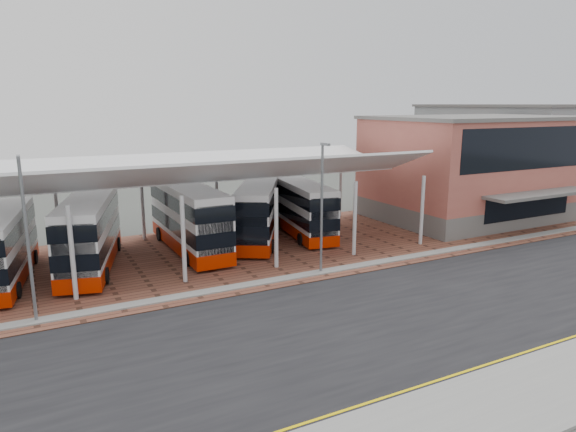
% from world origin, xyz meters
% --- Properties ---
extents(ground, '(140.00, 140.00, 0.00)m').
position_xyz_m(ground, '(0.00, 0.00, 0.00)').
color(ground, '#434641').
extents(road, '(120.00, 14.00, 0.02)m').
position_xyz_m(road, '(0.00, -1.00, 0.01)').
color(road, black).
rests_on(road, ground).
extents(forecourt, '(72.00, 16.00, 0.06)m').
position_xyz_m(forecourt, '(2.00, 13.00, 0.03)').
color(forecourt, brown).
rests_on(forecourt, ground).
extents(sidewalk, '(120.00, 4.00, 0.14)m').
position_xyz_m(sidewalk, '(0.00, -9.00, 0.07)').
color(sidewalk, gray).
rests_on(sidewalk, ground).
extents(north_kerb, '(120.00, 0.80, 0.14)m').
position_xyz_m(north_kerb, '(0.00, 6.20, 0.07)').
color(north_kerb, gray).
rests_on(north_kerb, ground).
extents(yellow_line_near, '(120.00, 0.12, 0.01)m').
position_xyz_m(yellow_line_near, '(0.00, -7.00, 0.03)').
color(yellow_line_near, '#F5CE00').
rests_on(yellow_line_near, road).
extents(yellow_line_far, '(120.00, 0.12, 0.01)m').
position_xyz_m(yellow_line_far, '(0.00, -6.70, 0.03)').
color(yellow_line_far, '#F5CE00').
rests_on(yellow_line_far, road).
extents(canopy, '(37.00, 11.63, 7.07)m').
position_xyz_m(canopy, '(-6.00, 13.94, 5.80)').
color(canopy, silver).
rests_on(canopy, ground).
extents(terminal, '(18.40, 14.40, 9.25)m').
position_xyz_m(terminal, '(23.00, 13.92, 4.66)').
color(terminal, '#605D5A').
rests_on(terminal, ground).
extents(warehouse, '(30.50, 20.50, 10.25)m').
position_xyz_m(warehouse, '(48.00, 24.00, 5.15)').
color(warehouse, gray).
rests_on(warehouse, ground).
extents(lamp_west, '(0.16, 0.90, 8.07)m').
position_xyz_m(lamp_west, '(-14.00, 6.27, 4.36)').
color(lamp_west, slate).
rests_on(lamp_west, ground).
extents(lamp_east, '(0.16, 0.90, 8.07)m').
position_xyz_m(lamp_east, '(2.00, 6.27, 4.36)').
color(lamp_east, slate).
rests_on(lamp_east, ground).
extents(bus_1, '(3.90, 10.39, 4.18)m').
position_xyz_m(bus_1, '(-15.39, 13.39, 2.14)').
color(bus_1, silver).
rests_on(bus_1, forecourt).
extents(bus_2, '(5.27, 11.25, 4.52)m').
position_xyz_m(bus_2, '(-10.50, 13.89, 2.31)').
color(bus_2, silver).
rests_on(bus_2, forecourt).
extents(bus_3, '(2.89, 11.34, 4.67)m').
position_xyz_m(bus_3, '(-3.76, 14.90, 2.38)').
color(bus_3, silver).
rests_on(bus_3, forecourt).
extents(bus_4, '(7.51, 10.56, 4.44)m').
position_xyz_m(bus_4, '(1.73, 15.03, 2.26)').
color(bus_4, silver).
rests_on(bus_4, forecourt).
extents(bus_5, '(4.00, 10.50, 4.23)m').
position_xyz_m(bus_5, '(5.55, 15.32, 2.16)').
color(bus_5, silver).
rests_on(bus_5, forecourt).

